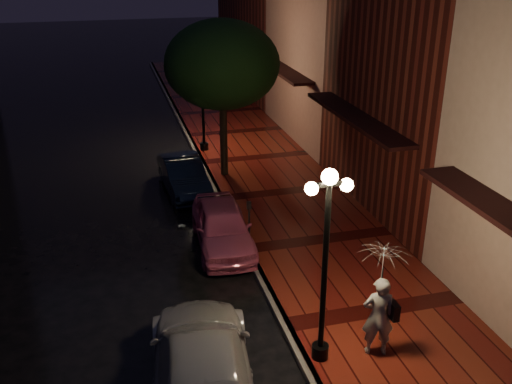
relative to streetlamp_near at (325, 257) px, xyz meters
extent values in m
plane|color=black|center=(-0.35, 5.00, -2.60)|extent=(120.00, 120.00, 0.00)
cube|color=#4E110D|center=(1.90, 5.00, -2.53)|extent=(4.50, 60.00, 0.15)
cube|color=#595451|center=(-0.35, 5.00, -2.53)|extent=(0.25, 60.00, 0.15)
cube|color=#511914|center=(6.65, 7.00, 2.90)|extent=(5.00, 8.00, 11.00)
cube|color=#8C5951|center=(6.65, 15.00, 1.90)|extent=(5.00, 8.00, 9.00)
cube|color=#511914|center=(6.65, 25.00, 2.40)|extent=(5.00, 12.00, 10.00)
cylinder|color=black|center=(0.00, 0.00, -0.45)|extent=(0.12, 0.12, 4.00)
cylinder|color=black|center=(0.00, 0.00, -2.30)|extent=(0.36, 0.36, 0.30)
cube|color=black|center=(0.00, 0.00, 1.55)|extent=(0.70, 0.08, 0.08)
sphere|color=#FFD999|center=(0.00, 0.00, 1.70)|extent=(0.32, 0.32, 0.32)
sphere|color=#FFD999|center=(-0.35, 0.00, 1.50)|extent=(0.26, 0.26, 0.26)
sphere|color=#FFD999|center=(0.35, 0.00, 1.50)|extent=(0.26, 0.26, 0.26)
cylinder|color=black|center=(0.00, 14.00, -0.45)|extent=(0.12, 0.12, 4.00)
cylinder|color=black|center=(0.00, 14.00, -2.30)|extent=(0.36, 0.36, 0.30)
cube|color=black|center=(0.00, 14.00, 1.55)|extent=(0.70, 0.08, 0.08)
sphere|color=#FFD999|center=(0.00, 14.00, 1.70)|extent=(0.32, 0.32, 0.32)
sphere|color=#FFD999|center=(-0.35, 14.00, 1.50)|extent=(0.26, 0.26, 0.26)
sphere|color=#FFD999|center=(0.35, 14.00, 1.50)|extent=(0.26, 0.26, 0.26)
cylinder|color=black|center=(0.25, 11.00, -0.85)|extent=(0.28, 0.28, 3.20)
ellipsoid|color=black|center=(0.25, 11.00, 1.75)|extent=(4.16, 4.16, 3.20)
sphere|color=black|center=(0.95, 11.60, 1.15)|extent=(1.80, 1.80, 1.80)
sphere|color=black|center=(-0.35, 10.30, 1.25)|extent=(1.80, 1.80, 1.80)
imported|color=#CC5479|center=(-0.95, 5.60, -1.93)|extent=(1.76, 3.98, 1.33)
imported|color=black|center=(-1.46, 10.03, -1.97)|extent=(1.56, 3.87, 1.25)
imported|color=#A0A1A8|center=(-2.59, -0.32, -1.88)|extent=(2.59, 5.15, 1.43)
imported|color=white|center=(1.20, -0.15, -1.52)|extent=(0.77, 0.60, 1.85)
imported|color=silver|center=(1.20, -0.15, -0.35)|extent=(1.08, 1.10, 0.99)
cylinder|color=black|center=(1.20, -0.15, -1.09)|extent=(0.02, 0.02, 1.48)
cube|color=black|center=(1.51, -0.20, -1.40)|extent=(0.15, 0.35, 0.37)
cylinder|color=black|center=(-0.20, 5.36, -1.90)|extent=(0.06, 0.06, 1.11)
cube|color=black|center=(-0.20, 5.36, -1.24)|extent=(0.12, 0.09, 0.22)
camera|label=1|loc=(-3.84, -9.12, 5.62)|focal=40.00mm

